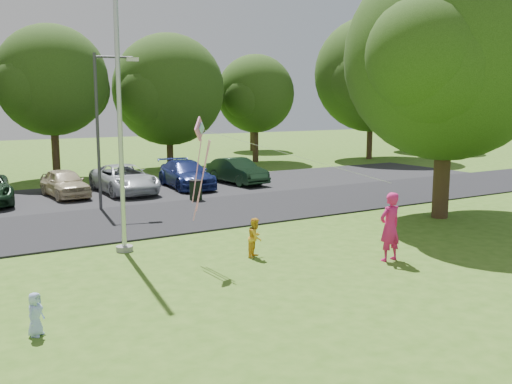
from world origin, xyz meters
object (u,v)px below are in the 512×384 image
flagpole (119,111)px  big_tree (447,61)px  trash_can (196,191)px  woman (390,227)px  child_yellow (255,237)px  child_blue (35,314)px  street_lamp (104,117)px  kite (203,145)px

flagpole → big_tree: (11.92, -1.50, 1.72)m
flagpole → big_tree: flagpole is taller
flagpole → trash_can: flagpole is taller
woman → child_yellow: 3.79m
child_blue → woman: bearing=-45.0°
flagpole → big_tree: 12.14m
flagpole → street_lamp: flagpole is taller
street_lamp → big_tree: bearing=-23.7°
street_lamp → child_yellow: 9.99m
street_lamp → child_blue: bearing=-97.8°
trash_can → child_yellow: bearing=-105.2°
trash_can → big_tree: big_tree is taller
trash_can → child_blue: (-9.02, -12.00, -0.05)m
child_yellow → child_blue: (-6.48, -2.63, -0.14)m
woman → trash_can: bearing=-89.7°
big_tree → woman: size_ratio=5.07×
woman → child_blue: (-9.47, -0.34, -0.55)m
child_blue → kite: 6.44m
flagpole → woman: 8.37m
kite → flagpole: bearing=80.8°
street_lamp → trash_can: (4.05, 0.05, -3.33)m
trash_can → big_tree: (6.35, -8.32, 5.41)m
trash_can → big_tree: size_ratio=0.10×
flagpole → child_yellow: size_ratio=8.76×
child_yellow → kite: 3.09m
child_blue → kite: bearing=-16.8°
woman → kite: size_ratio=0.40×
street_lamp → flagpole: bearing=-87.9°
flagpole → child_yellow: flagpole is taller
woman → child_yellow: bearing=-39.4°
street_lamp → child_blue: 13.38m
big_tree → child_yellow: (-8.90, -1.06, -5.31)m
trash_can → kite: 10.33m
child_blue → flagpole: bearing=9.3°
big_tree → child_yellow: bearing=-173.2°
kite → big_tree: bearing=-39.0°
flagpole → big_tree: size_ratio=1.01×
street_lamp → woman: bearing=-54.0°
big_tree → kite: (-10.38, -0.78, -2.62)m
woman → kite: bearing=-31.8°
street_lamp → kite: street_lamp is taller
big_tree → kite: size_ratio=2.05×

